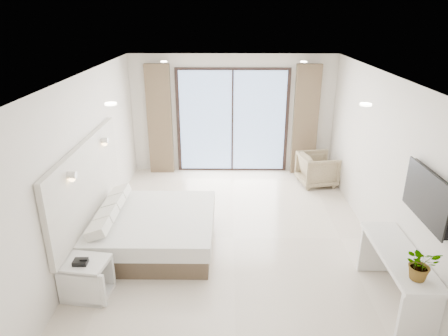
{
  "coord_description": "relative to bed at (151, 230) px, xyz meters",
  "views": [
    {
      "loc": [
        -0.1,
        -5.82,
        3.57
      ],
      "look_at": [
        -0.16,
        0.4,
        1.11
      ],
      "focal_mm": 32.0,
      "sensor_mm": 36.0,
      "label": 1
    }
  ],
  "objects": [
    {
      "name": "room_shell",
      "position": [
        1.13,
        0.94,
        1.29
      ],
      "size": [
        4.62,
        6.22,
        2.72
      ],
      "color": "silver",
      "rests_on": "ground"
    },
    {
      "name": "ground",
      "position": [
        1.33,
        0.24,
        -0.29
      ],
      "size": [
        6.2,
        6.2,
        0.0
      ],
      "primitive_type": "plane",
      "color": "beige",
      "rests_on": "ground"
    },
    {
      "name": "nightstand",
      "position": [
        -0.63,
        -1.22,
        -0.02
      ],
      "size": [
        0.64,
        0.55,
        0.53
      ],
      "rotation": [
        0.0,
        0.0,
        -0.14
      ],
      "color": "white",
      "rests_on": "ground"
    },
    {
      "name": "bed",
      "position": [
        0.0,
        0.0,
        0.0
      ],
      "size": [
        1.96,
        1.86,
        0.69
      ],
      "color": "brown",
      "rests_on": "ground"
    },
    {
      "name": "armchair",
      "position": [
        3.18,
        2.5,
        0.09
      ],
      "size": [
        0.82,
        0.85,
        0.76
      ],
      "primitive_type": "imported",
      "rotation": [
        0.0,
        0.0,
        1.75
      ],
      "color": "#9C8F66",
      "rests_on": "ground"
    },
    {
      "name": "console_desk",
      "position": [
        3.37,
        -1.34,
        0.27
      ],
      "size": [
        0.49,
        1.56,
        0.77
      ],
      "color": "white",
      "rests_on": "ground"
    },
    {
      "name": "phone",
      "position": [
        -0.66,
        -1.28,
        0.27
      ],
      "size": [
        0.18,
        0.14,
        0.06
      ],
      "primitive_type": "cube",
      "rotation": [
        0.0,
        0.0,
        0.02
      ],
      "color": "black",
      "rests_on": "nightstand"
    },
    {
      "name": "plant",
      "position": [
        3.37,
        -1.85,
        0.63
      ],
      "size": [
        0.36,
        0.4,
        0.31
      ],
      "primitive_type": "imported",
      "rotation": [
        0.0,
        0.0,
        0.03
      ],
      "color": "#33662D",
      "rests_on": "console_desk"
    }
  ]
}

